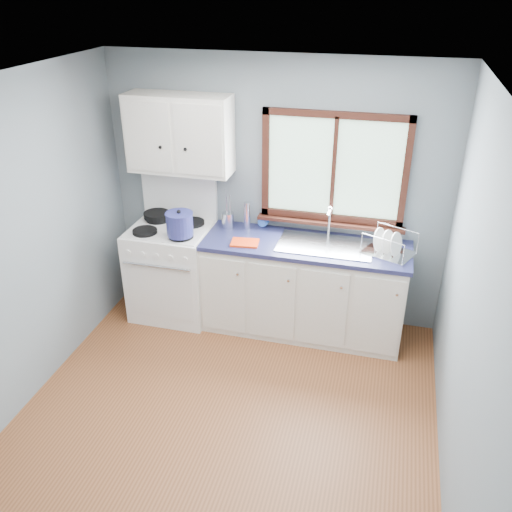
% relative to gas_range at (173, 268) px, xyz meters
% --- Properties ---
extents(floor, '(3.20, 3.60, 0.02)m').
position_rel_gas_range_xyz_m(floor, '(0.95, -1.47, -0.50)').
color(floor, brown).
rests_on(floor, ground).
extents(ceiling, '(3.20, 3.60, 0.02)m').
position_rel_gas_range_xyz_m(ceiling, '(0.95, -1.47, 2.02)').
color(ceiling, white).
rests_on(ceiling, wall_back).
extents(wall_back, '(3.20, 0.02, 2.50)m').
position_rel_gas_range_xyz_m(wall_back, '(0.95, 0.34, 0.76)').
color(wall_back, slate).
rests_on(wall_back, ground).
extents(wall_left, '(0.02, 3.60, 2.50)m').
position_rel_gas_range_xyz_m(wall_left, '(-0.66, -1.47, 0.76)').
color(wall_left, slate).
rests_on(wall_left, ground).
extents(wall_right, '(0.02, 3.60, 2.50)m').
position_rel_gas_range_xyz_m(wall_right, '(2.56, -1.47, 0.76)').
color(wall_right, slate).
rests_on(wall_right, ground).
extents(gas_range, '(0.76, 0.69, 1.36)m').
position_rel_gas_range_xyz_m(gas_range, '(0.00, 0.00, 0.00)').
color(gas_range, white).
rests_on(gas_range, floor).
extents(base_cabinets, '(1.85, 0.60, 0.88)m').
position_rel_gas_range_xyz_m(base_cabinets, '(1.31, 0.02, -0.08)').
color(base_cabinets, silver).
rests_on(base_cabinets, floor).
extents(countertop, '(1.89, 0.64, 0.04)m').
position_rel_gas_range_xyz_m(countertop, '(1.31, 0.02, 0.41)').
color(countertop, '#1A1D41').
rests_on(countertop, base_cabinets).
extents(sink, '(0.84, 0.46, 0.44)m').
position_rel_gas_range_xyz_m(sink, '(1.49, 0.02, 0.37)').
color(sink, silver).
rests_on(sink, countertop).
extents(window, '(1.36, 0.10, 1.03)m').
position_rel_gas_range_xyz_m(window, '(1.48, 0.30, 0.98)').
color(window, '#9EC6A8').
rests_on(window, wall_back).
extents(upper_cabinets, '(0.95, 0.35, 0.70)m').
position_rel_gas_range_xyz_m(upper_cabinets, '(0.10, 0.15, 1.31)').
color(upper_cabinets, silver).
rests_on(upper_cabinets, wall_back).
extents(skillet, '(0.40, 0.33, 0.05)m').
position_rel_gas_range_xyz_m(skillet, '(-0.19, 0.14, 0.49)').
color(skillet, black).
rests_on(skillet, gas_range).
extents(stockpot, '(0.29, 0.29, 0.25)m').
position_rel_gas_range_xyz_m(stockpot, '(0.18, -0.17, 0.58)').
color(stockpot, navy).
rests_on(stockpot, gas_range).
extents(utensil_crock, '(0.12, 0.12, 0.38)m').
position_rel_gas_range_xyz_m(utensil_crock, '(0.53, 0.18, 0.50)').
color(utensil_crock, silver).
rests_on(utensil_crock, countertop).
extents(thermos, '(0.07, 0.07, 0.27)m').
position_rel_gas_range_xyz_m(thermos, '(0.71, 0.20, 0.56)').
color(thermos, silver).
rests_on(thermos, countertop).
extents(soap_bottle, '(0.11, 0.11, 0.26)m').
position_rel_gas_range_xyz_m(soap_bottle, '(0.84, 0.24, 0.55)').
color(soap_bottle, blue).
rests_on(soap_bottle, countertop).
extents(dish_towel, '(0.26, 0.20, 0.02)m').
position_rel_gas_range_xyz_m(dish_towel, '(0.78, -0.12, 0.44)').
color(dish_towel, '#F13C12').
rests_on(dish_towel, countertop).
extents(dish_rack, '(0.50, 0.45, 0.21)m').
position_rel_gas_range_xyz_m(dish_rack, '(2.03, 0.01, 0.48)').
color(dish_rack, silver).
rests_on(dish_rack, countertop).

